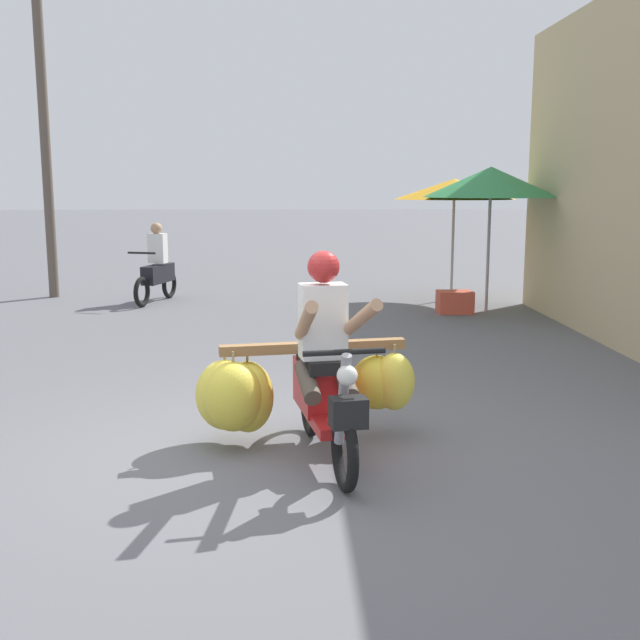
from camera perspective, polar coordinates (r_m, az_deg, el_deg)
ground_plane at (r=5.98m, az=-6.17°, el=-10.14°), size 120.00×120.00×0.00m
motorbike_main_loaded at (r=6.02m, az=-1.91°, el=-4.80°), size 1.79×1.75×1.58m
motorbike_distant_ahead_left at (r=13.89m, az=-11.98°, el=3.64°), size 0.65×1.58×1.40m
market_umbrella_near_shop at (r=13.99m, az=9.94°, el=9.55°), size 2.13×2.13×2.16m
market_umbrella_further_along at (r=12.74m, az=12.56°, el=9.96°), size 2.16×2.16×2.34m
produce_crate at (r=12.64m, az=9.97°, el=1.32°), size 0.56×0.40×0.36m
utility_pole at (r=14.99m, az=-19.75°, el=12.93°), size 0.18×0.18×5.94m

